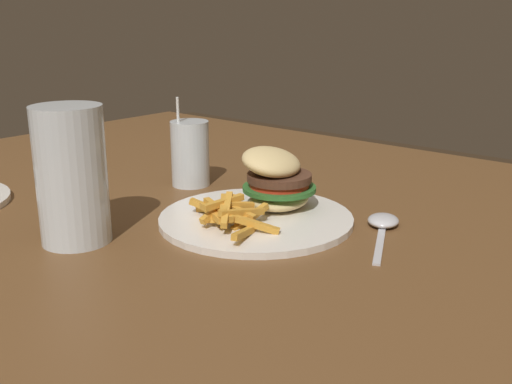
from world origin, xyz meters
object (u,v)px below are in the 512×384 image
Objects in this scene: beer_glass at (72,180)px; spoon at (383,222)px; meal_plate_near at (265,199)px; juice_glass at (190,155)px.

spoon is (0.32, -0.29, -0.08)m from beer_glass.
beer_glass reaches higher than meal_plate_near.
beer_glass is at bearing 111.79° from spoon.
spoon is at bearing -63.49° from meal_plate_near.
meal_plate_near is 1.81× the size of juice_glass.
spoon is at bearing -42.54° from beer_glass.
juice_glass is 0.38m from spoon.
beer_glass is at bearing -164.21° from juice_glass.
meal_plate_near is at bearing -29.28° from beer_glass.
juice_glass is at bearing 75.99° from meal_plate_near.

